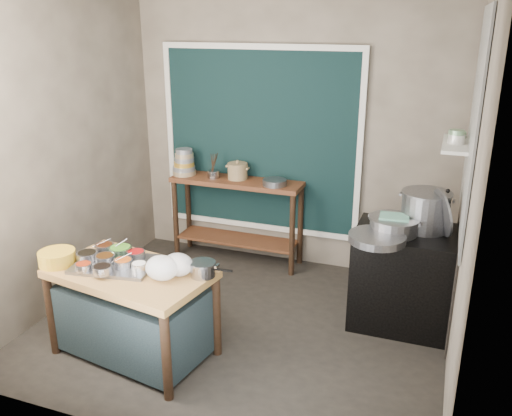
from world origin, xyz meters
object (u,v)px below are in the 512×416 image
(steamer, at_px, (394,225))
(saucepan, at_px, (203,269))
(stock_pot, at_px, (425,211))
(ceramic_crock, at_px, (238,172))
(yellow_basin, at_px, (57,258))
(utensil_cup, at_px, (214,174))
(stove_block, at_px, (406,279))
(back_counter, at_px, (237,220))
(prep_table, at_px, (133,313))
(condiment_tray, at_px, (115,264))

(steamer, bearing_deg, saucepan, -140.85)
(stock_pot, bearing_deg, ceramic_crock, 161.73)
(yellow_basin, distance_m, ceramic_crock, 2.23)
(utensil_cup, height_order, stock_pot, stock_pot)
(saucepan, relative_size, steamer, 0.48)
(stove_block, relative_size, yellow_basin, 3.12)
(yellow_basin, relative_size, stock_pot, 0.67)
(stove_block, height_order, steamer, steamer)
(stock_pot, bearing_deg, back_counter, 162.45)
(back_counter, xyz_separation_m, stove_block, (1.90, -0.73, -0.05))
(stove_block, relative_size, steamer, 2.08)
(saucepan, bearing_deg, stock_pot, 34.03)
(prep_table, relative_size, condiment_tray, 2.01)
(stove_block, height_order, stock_pot, stock_pot)
(ceramic_crock, height_order, steamer, ceramic_crock)
(back_counter, distance_m, saucepan, 1.95)
(stock_pot, xyz_separation_m, steamer, (-0.24, -0.18, -0.10))
(saucepan, bearing_deg, utensil_cup, 106.73)
(yellow_basin, xyz_separation_m, ceramic_crock, (0.71, 2.10, 0.22))
(back_counter, xyz_separation_m, stock_pot, (2.00, -0.63, 0.57))
(ceramic_crock, xyz_separation_m, stock_pot, (2.00, -0.66, 0.02))
(condiment_tray, bearing_deg, ceramic_crock, 82.66)
(steamer, bearing_deg, ceramic_crock, 154.39)
(back_counter, relative_size, ceramic_crock, 6.29)
(stove_block, bearing_deg, steamer, -148.01)
(saucepan, bearing_deg, stove_block, 33.56)
(condiment_tray, bearing_deg, prep_table, -11.89)
(prep_table, bearing_deg, ceramic_crock, 96.59)
(stock_pot, bearing_deg, yellow_basin, -151.93)
(utensil_cup, height_order, ceramic_crock, ceramic_crock)
(back_counter, relative_size, saucepan, 6.98)
(prep_table, height_order, stock_pot, stock_pot)
(stove_block, bearing_deg, back_counter, 158.98)
(yellow_basin, height_order, ceramic_crock, ceramic_crock)
(stove_block, height_order, saucepan, saucepan)
(back_counter, height_order, stove_block, back_counter)
(saucepan, height_order, steamer, steamer)
(yellow_basin, distance_m, saucepan, 1.20)
(condiment_tray, distance_m, stock_pot, 2.62)
(prep_table, relative_size, ceramic_crock, 5.42)
(utensil_cup, bearing_deg, back_counter, 4.10)
(back_counter, relative_size, utensil_cup, 10.33)
(saucepan, xyz_separation_m, stock_pot, (1.52, 1.23, 0.24))
(condiment_tray, xyz_separation_m, steamer, (2.01, 1.13, 0.19))
(condiment_tray, bearing_deg, stock_pot, 30.30)
(condiment_tray, xyz_separation_m, saucepan, (0.73, 0.08, 0.04))
(stove_block, xyz_separation_m, stock_pot, (0.10, 0.10, 0.62))
(condiment_tray, distance_m, ceramic_crock, 2.01)
(stove_block, height_order, condiment_tray, stove_block)
(utensil_cup, bearing_deg, stock_pot, -15.19)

